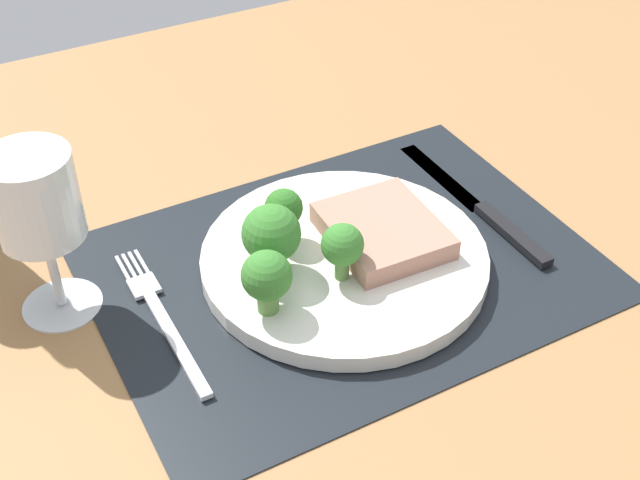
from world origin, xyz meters
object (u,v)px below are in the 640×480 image
at_px(knife, 484,209).
at_px(plate, 344,259).
at_px(steak, 383,231).
at_px(wine_glass, 37,207).
at_px(fork, 162,317).

bearing_deg(knife, plate, -174.77).
distance_m(steak, wine_glass, 0.30).
height_order(steak, knife, steak).
bearing_deg(fork, knife, 0.35).
height_order(knife, wine_glass, wine_glass).
relative_size(plate, fork, 1.34).
relative_size(plate, knife, 1.12).
height_order(plate, wine_glass, wine_glass).
bearing_deg(fork, wine_glass, 141.03).
relative_size(plate, wine_glass, 1.68).
distance_m(knife, wine_glass, 0.41).
xyz_separation_m(steak, fork, (-0.21, 0.01, -0.02)).
xyz_separation_m(steak, wine_glass, (-0.28, 0.07, 0.08)).
relative_size(plate, steak, 2.35).
bearing_deg(steak, knife, 2.64).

